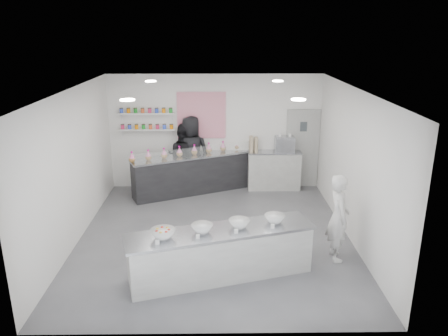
# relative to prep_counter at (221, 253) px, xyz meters

# --- Properties ---
(floor) EXTENTS (6.00, 6.00, 0.00)m
(floor) POSITION_rel_prep_counter_xyz_m (-0.12, 1.50, -0.44)
(floor) COLOR #515156
(floor) RESTS_ON ground
(ceiling) EXTENTS (6.00, 6.00, 0.00)m
(ceiling) POSITION_rel_prep_counter_xyz_m (-0.12, 1.50, 2.56)
(ceiling) COLOR white
(ceiling) RESTS_ON floor
(back_wall) EXTENTS (5.50, 0.00, 5.50)m
(back_wall) POSITION_rel_prep_counter_xyz_m (-0.12, 4.50, 1.06)
(back_wall) COLOR white
(back_wall) RESTS_ON floor
(left_wall) EXTENTS (0.00, 6.00, 6.00)m
(left_wall) POSITION_rel_prep_counter_xyz_m (-2.87, 1.50, 1.06)
(left_wall) COLOR white
(left_wall) RESTS_ON floor
(right_wall) EXTENTS (0.00, 6.00, 6.00)m
(right_wall) POSITION_rel_prep_counter_xyz_m (2.63, 1.50, 1.06)
(right_wall) COLOR white
(right_wall) RESTS_ON floor
(back_door) EXTENTS (0.88, 0.04, 2.10)m
(back_door) POSITION_rel_prep_counter_xyz_m (2.18, 4.47, 0.61)
(back_door) COLOR #9B9B98
(back_door) RESTS_ON floor
(pattern_panel) EXTENTS (1.25, 0.03, 1.20)m
(pattern_panel) POSITION_rel_prep_counter_xyz_m (-0.47, 4.48, 1.51)
(pattern_panel) COLOR #DE295C
(pattern_panel) RESTS_ON back_wall
(jar_shelf_lower) EXTENTS (1.45, 0.22, 0.04)m
(jar_shelf_lower) POSITION_rel_prep_counter_xyz_m (-1.87, 4.40, 1.16)
(jar_shelf_lower) COLOR silver
(jar_shelf_lower) RESTS_ON back_wall
(jar_shelf_upper) EXTENTS (1.45, 0.22, 0.04)m
(jar_shelf_upper) POSITION_rel_prep_counter_xyz_m (-1.87, 4.40, 1.58)
(jar_shelf_upper) COLOR silver
(jar_shelf_upper) RESTS_ON back_wall
(preserve_jars) EXTENTS (1.45, 0.10, 0.56)m
(preserve_jars) POSITION_rel_prep_counter_xyz_m (-1.87, 4.38, 1.44)
(preserve_jars) COLOR #DF2D61
(preserve_jars) RESTS_ON jar_shelf_lower
(downlight_0) EXTENTS (0.24, 0.24, 0.02)m
(downlight_0) POSITION_rel_prep_counter_xyz_m (-1.52, 0.50, 2.54)
(downlight_0) COLOR white
(downlight_0) RESTS_ON ceiling
(downlight_1) EXTENTS (0.24, 0.24, 0.02)m
(downlight_1) POSITION_rel_prep_counter_xyz_m (1.28, 0.50, 2.54)
(downlight_1) COLOR white
(downlight_1) RESTS_ON ceiling
(downlight_2) EXTENTS (0.24, 0.24, 0.02)m
(downlight_2) POSITION_rel_prep_counter_xyz_m (-1.52, 3.10, 2.54)
(downlight_2) COLOR white
(downlight_2) RESTS_ON ceiling
(downlight_3) EXTENTS (0.24, 0.24, 0.02)m
(downlight_3) POSITION_rel_prep_counter_xyz_m (1.28, 3.10, 2.54)
(downlight_3) COLOR white
(downlight_3) RESTS_ON ceiling
(prep_counter) EXTENTS (3.28, 1.60, 0.87)m
(prep_counter) POSITION_rel_prep_counter_xyz_m (0.00, 0.00, 0.00)
(prep_counter) COLOR #A5A4A0
(prep_counter) RESTS_ON floor
(back_bar) EXTENTS (3.22, 1.87, 1.01)m
(back_bar) POSITION_rel_prep_counter_xyz_m (-0.65, 4.07, 0.07)
(back_bar) COLOR black
(back_bar) RESTS_ON floor
(sneeze_guard) EXTENTS (2.95, 1.32, 0.28)m
(sneeze_guard) POSITION_rel_prep_counter_xyz_m (-0.53, 3.81, 0.71)
(sneeze_guard) COLOR white
(sneeze_guard) RESTS_ON back_bar
(espresso_ledge) EXTENTS (1.38, 0.44, 1.03)m
(espresso_ledge) POSITION_rel_prep_counter_xyz_m (1.43, 4.28, 0.08)
(espresso_ledge) COLOR #A5A4A0
(espresso_ledge) RESTS_ON floor
(espresso_machine) EXTENTS (0.51, 0.35, 0.39)m
(espresso_machine) POSITION_rel_prep_counter_xyz_m (1.68, 4.28, 0.78)
(espresso_machine) COLOR #93969E
(espresso_machine) RESTS_ON espresso_ledge
(cup_stacks) EXTENTS (0.28, 0.24, 0.38)m
(cup_stacks) POSITION_rel_prep_counter_xyz_m (0.88, 4.28, 0.78)
(cup_stacks) COLOR #CFB394
(cup_stacks) RESTS_ON espresso_ledge
(prep_bowls) EXTENTS (2.35, 1.09, 0.14)m
(prep_bowls) POSITION_rel_prep_counter_xyz_m (0.00, 0.00, 0.51)
(prep_bowls) COLOR white
(prep_bowls) RESTS_ON prep_counter
(label_cards) EXTENTS (2.01, 0.04, 0.07)m
(label_cards) POSITION_rel_prep_counter_xyz_m (-0.14, -0.48, 0.47)
(label_cards) COLOR white
(label_cards) RESTS_ON prep_counter
(cookie_bags) EXTENTS (3.13, 1.50, 0.28)m
(cookie_bags) POSITION_rel_prep_counter_xyz_m (-0.65, 4.07, 0.71)
(cookie_bags) COLOR pink
(cookie_bags) RESTS_ON back_bar
(woman_prep) EXTENTS (0.40, 0.60, 1.64)m
(woman_prep) POSITION_rel_prep_counter_xyz_m (2.13, 0.60, 0.38)
(woman_prep) COLOR silver
(woman_prep) RESTS_ON floor
(staff_left) EXTENTS (1.01, 0.89, 1.77)m
(staff_left) POSITION_rel_prep_counter_xyz_m (-0.95, 4.32, 0.45)
(staff_left) COLOR black
(staff_left) RESTS_ON floor
(staff_right) EXTENTS (1.04, 0.76, 1.96)m
(staff_right) POSITION_rel_prep_counter_xyz_m (-0.75, 4.32, 0.55)
(staff_right) COLOR black
(staff_right) RESTS_ON floor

